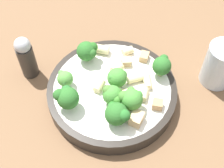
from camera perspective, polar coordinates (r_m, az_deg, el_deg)
name	(u,v)px	position (r m, az deg, el deg)	size (l,w,h in m)	color
ground_plane	(112,97)	(0.58, 0.00, -2.39)	(2.00, 2.00, 0.00)	brown
pasta_bowl	(112,91)	(0.57, 0.00, -1.35)	(0.23, 0.23, 0.03)	#28231E
broccoli_floret_0	(161,65)	(0.56, 9.03, 3.41)	(0.04, 0.03, 0.04)	#84AD60
broccoli_floret_1	(65,79)	(0.55, -8.60, 0.95)	(0.03, 0.03, 0.03)	#84AD60
broccoli_floret_2	(117,77)	(0.54, 0.99, 1.22)	(0.03, 0.03, 0.04)	#84AD60
broccoli_floret_3	(87,51)	(0.58, -4.52, 6.04)	(0.04, 0.04, 0.04)	#9EC175
broccoli_floret_4	(67,97)	(0.52, -8.26, -2.40)	(0.04, 0.04, 0.05)	#9EC175
broccoli_floret_5	(131,99)	(0.51, 3.56, -2.70)	(0.04, 0.04, 0.04)	#9EC175
broccoli_floret_6	(112,95)	(0.52, 0.07, -1.95)	(0.03, 0.04, 0.04)	#9EC175
broccoli_floret_7	(117,114)	(0.50, 0.94, -5.46)	(0.04, 0.04, 0.04)	#9EC175
rigatoni_0	(123,93)	(0.54, 2.05, -1.74)	(0.01, 0.01, 0.02)	beige
rigatoni_1	(135,78)	(0.56, 4.22, 1.03)	(0.01, 0.01, 0.03)	beige
rigatoni_2	(102,49)	(0.60, -1.84, 6.36)	(0.02, 0.02, 0.03)	beige
rigatoni_3	(115,68)	(0.57, 0.50, 2.94)	(0.02, 0.02, 0.02)	beige
rigatoni_4	(144,94)	(0.54, 5.80, -1.87)	(0.02, 0.02, 0.02)	beige
rigatoni_5	(147,82)	(0.56, 6.49, 0.40)	(0.01, 0.01, 0.03)	beige
rigatoni_6	(99,86)	(0.55, -2.35, -0.36)	(0.01, 0.01, 0.02)	beige
rigatoni_7	(127,51)	(0.60, 2.84, 6.04)	(0.01, 0.01, 0.02)	beige
chicken_chunk_0	(144,57)	(0.60, 5.91, 5.01)	(0.02, 0.02, 0.01)	tan
chicken_chunk_1	(137,119)	(0.51, 4.53, -6.34)	(0.02, 0.02, 0.02)	tan
chicken_chunk_2	(126,62)	(0.59, 2.58, 4.11)	(0.02, 0.02, 0.01)	tan
chicken_chunk_3	(157,104)	(0.53, 8.31, -3.71)	(0.02, 0.02, 0.01)	tan
drinking_glass	(219,67)	(0.61, 19.05, 3.04)	(0.06, 0.06, 0.09)	silver
pepper_shaker	(26,57)	(0.60, -15.43, 4.81)	(0.03, 0.03, 0.09)	#332D28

